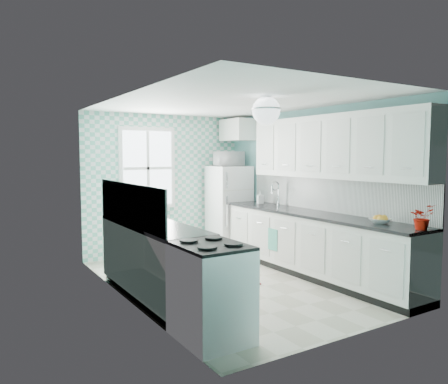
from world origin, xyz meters
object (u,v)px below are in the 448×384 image
fridge (229,208)px  microwave (229,159)px  ceiling_light (266,110)px  sink (271,206)px  potted_plant (422,217)px  stove (211,290)px  fruit_bowl (380,221)px

fridge → microwave: size_ratio=3.18×
ceiling_light → fridge: ceiling_light is taller
sink → potted_plant: 2.76m
stove → sink: sink is taller
potted_plant → sink: bearing=89.9°
sink → fruit_bowl: size_ratio=2.08×
fridge → fruit_bowl: size_ratio=6.17×
ceiling_light → potted_plant: ceiling_light is taller
ceiling_light → fruit_bowl: bearing=-32.5°
sink → stove: bearing=-137.5°
microwave → potted_plant: bearing=89.6°
microwave → ceiling_light: bearing=65.0°
potted_plant → microwave: size_ratio=0.59×
sink → microwave: microwave is taller
potted_plant → microwave: (-0.09, 3.90, 0.63)m
fridge → sink: 1.15m
ceiling_light → fridge: bearing=66.7°
stove → potted_plant: 2.55m
ceiling_light → fruit_bowl: size_ratio=1.37×
sink → microwave: (-0.09, 1.14, 0.78)m
stove → potted_plant: size_ratio=3.15×
ceiling_light → fridge: (1.11, 2.58, -1.54)m
microwave → fridge: bearing=52.5°
ceiling_light → sink: (1.20, 1.44, -1.39)m
sink → fridge: bearing=95.4°
stove → sink: size_ratio=1.73×
stove → fruit_bowl: size_ratio=3.61×
sink → potted_plant: sink is taller
sink → potted_plant: bearing=-89.4°
sink → fruit_bowl: (-0.00, -2.20, 0.04)m
stove → fruit_bowl: 2.45m
sink → microwave: bearing=95.4°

